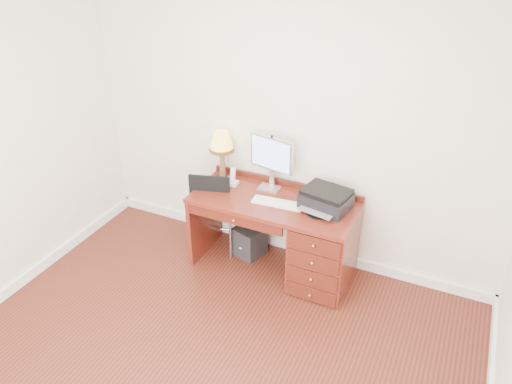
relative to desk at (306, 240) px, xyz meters
The scene contains 12 objects.
ground 1.50m from the desk, 102.93° to the right, with size 4.00×4.00×0.00m, color #3D150D.
room_shell 0.91m from the desk, 112.63° to the right, with size 4.00×4.00×4.00m.
desk is the anchor object (origin of this frame).
monitor 0.82m from the desk, 155.67° to the left, with size 0.44×0.18×0.51m.
keyboard 0.44m from the desk, 169.92° to the right, with size 0.46×0.13×0.02m, color white.
mouse_pad 0.37m from the desk, 16.43° to the right, with size 0.23×0.23×0.05m.
printer 0.45m from the desk, 26.78° to the left, with size 0.45×0.38×0.18m.
leg_lamp 1.19m from the desk, 168.73° to the left, with size 0.24×0.24×0.48m.
phone 0.88m from the desk, behind, with size 0.09×0.09×0.18m.
pen_cup 0.40m from the desk, 87.15° to the left, with size 0.07×0.07×0.09m, color black.
chair 1.00m from the desk, behind, with size 0.53×0.53×0.90m.
equipment_box 0.68m from the desk, behind, with size 0.26×0.26×0.31m, color black.
Camera 1 is at (1.48, -2.15, 3.04)m, focal length 35.00 mm.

